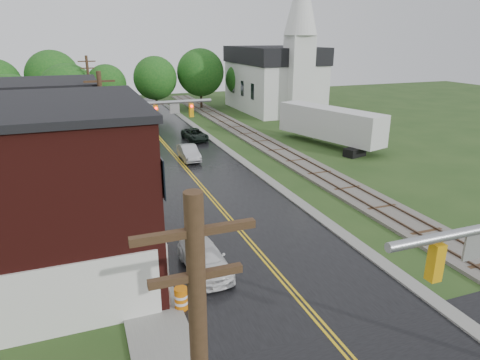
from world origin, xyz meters
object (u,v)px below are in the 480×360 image
traffic_signal_far (146,120)px  tree_left_e (70,94)px  church (277,72)px  tree_left_c (14,108)px  suv_dark (195,135)px  utility_pole_c (91,97)px  semi_trailer (330,124)px  construction_barrel (181,299)px  pickup_white (204,258)px  sedan_silver (189,153)px  utility_pole_b (106,141)px

traffic_signal_far → tree_left_e: size_ratio=0.90×
church → tree_left_e: (-28.85, -7.84, -1.02)m
tree_left_c → suv_dark: tree_left_c is taller
utility_pole_c → suv_dark: bearing=-23.0°
semi_trailer → construction_barrel: semi_trailer is taller
utility_pole_c → construction_barrel: (1.80, -34.00, -4.22)m
suv_dark → semi_trailer: bearing=-34.0°
pickup_white → construction_barrel: bearing=-126.4°
suv_dark → sedan_silver: (-2.55, -7.42, 0.06)m
traffic_signal_far → sedan_silver: bearing=49.7°
utility_pole_c → tree_left_e: utility_pole_c is taller
utility_pole_b → sedan_silver: (7.75, 10.21, -4.04)m
church → tree_left_c: bearing=-157.8°
utility_pole_c → suv_dark: 11.92m
church → semi_trailer: 21.93m
church → traffic_signal_far: size_ratio=2.72×
church → utility_pole_c: bearing=-160.0°
utility_pole_b → utility_pole_c: (0.00, 22.00, 0.00)m
church → semi_trailer: size_ratio=1.58×
church → construction_barrel: (-25.00, -43.74, -5.33)m
traffic_signal_far → pickup_white: (0.27, -14.29, -4.32)m
utility_pole_b → sedan_silver: size_ratio=2.18×
semi_trailer → tree_left_c: bearing=166.0°
sedan_silver → semi_trailer: bearing=1.5°
utility_pole_b → construction_barrel: 12.85m
utility_pole_b → semi_trailer: 25.29m
tree_left_c → semi_trailer: 30.95m
semi_trailer → utility_pole_b: bearing=-155.5°
semi_trailer → construction_barrel: 30.86m
tree_left_e → tree_left_c: bearing=-129.8°
suv_dark → sedan_silver: size_ratio=1.07×
tree_left_c → suv_dark: (17.35, -0.27, -3.90)m
traffic_signal_far → utility_pole_c: utility_pole_c is taller
pickup_white → semi_trailer: bearing=42.8°
utility_pole_b → semi_trailer: utility_pole_b is taller
sedan_silver → semi_trailer: 15.25m
suv_dark → construction_barrel: size_ratio=4.41×
construction_barrel → tree_left_e: bearing=96.1°
utility_pole_b → construction_barrel: bearing=-81.5°
traffic_signal_far → utility_pole_c: bearing=101.1°
utility_pole_c → construction_barrel: 34.31m
utility_pole_b → pickup_white: 10.76m
traffic_signal_far → tree_left_c: 16.56m
utility_pole_b → traffic_signal_far: bearing=56.3°
tree_left_c → sedan_silver: tree_left_c is taller
construction_barrel → semi_trailer: bearing=46.7°
church → utility_pole_c: church is taller
church → pickup_white: bearing=-119.5°
suv_dark → tree_left_e: bearing=148.8°
church → suv_dark: size_ratio=4.51×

